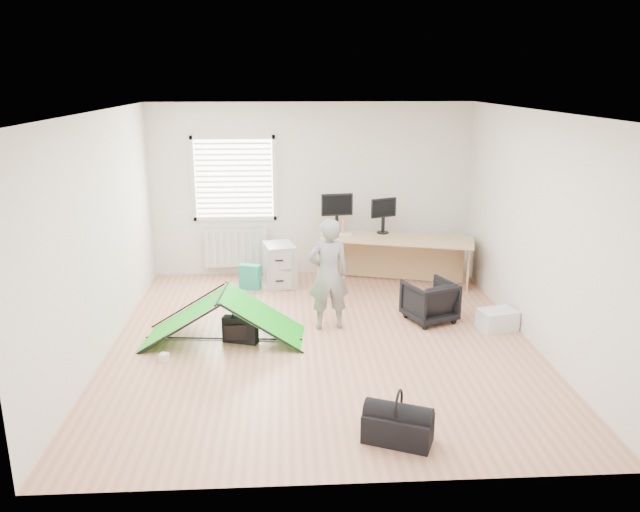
{
  "coord_description": "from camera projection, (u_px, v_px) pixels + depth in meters",
  "views": [
    {
      "loc": [
        -0.42,
        -6.92,
        3.06
      ],
      "look_at": [
        0.0,
        0.4,
        0.95
      ],
      "focal_mm": 35.0,
      "sensor_mm": 36.0,
      "label": 1
    }
  ],
  "objects": [
    {
      "name": "office_chair",
      "position": [
        430.0,
        301.0,
        8.07
      ],
      "size": [
        0.75,
        0.76,
        0.54
      ],
      "primitive_type": "imported",
      "rotation": [
        0.0,
        0.0,
        3.53
      ],
      "color": "black",
      "rests_on": "ground"
    },
    {
      "name": "keyboard",
      "position": [
        337.0,
        234.0,
        9.46
      ],
      "size": [
        0.49,
        0.24,
        0.02
      ],
      "primitive_type": "cube",
      "rotation": [
        0.0,
        0.0,
        -0.19
      ],
      "color": "beige",
      "rests_on": "desk"
    },
    {
      "name": "ground",
      "position": [
        322.0,
        341.0,
        7.51
      ],
      "size": [
        5.5,
        5.5,
        0.0
      ],
      "primitive_type": "plane",
      "color": "tan",
      "rests_on": "ground"
    },
    {
      "name": "monitor_right",
      "position": [
        383.0,
        220.0,
        9.48
      ],
      "size": [
        0.42,
        0.25,
        0.4
      ],
      "primitive_type": "cube",
      "rotation": [
        0.0,
        0.0,
        0.4
      ],
      "color": "black",
      "rests_on": "desk"
    },
    {
      "name": "monitor_left",
      "position": [
        337.0,
        219.0,
        9.42
      ],
      "size": [
        0.49,
        0.17,
        0.46
      ],
      "primitive_type": "cube",
      "rotation": [
        0.0,
        0.0,
        0.14
      ],
      "color": "black",
      "rests_on": "desk"
    },
    {
      "name": "kite",
      "position": [
        223.0,
        317.0,
        7.46
      ],
      "size": [
        1.98,
        1.01,
        0.59
      ],
      "primitive_type": null,
      "rotation": [
        0.0,
        0.0,
        -0.09
      ],
      "color": "#12BE17",
      "rests_on": "ground"
    },
    {
      "name": "back_wall",
      "position": [
        311.0,
        190.0,
        9.77
      ],
      "size": [
        5.0,
        0.02,
        2.7
      ],
      "primitive_type": "cube",
      "color": "silver",
      "rests_on": "ground"
    },
    {
      "name": "white_box",
      "position": [
        164.0,
        357.0,
        6.96
      ],
      "size": [
        0.12,
        0.12,
        0.09
      ],
      "primitive_type": "cube",
      "rotation": [
        0.0,
        0.0,
        -0.37
      ],
      "color": "silver",
      "rests_on": "ground"
    },
    {
      "name": "duffel_bag",
      "position": [
        398.0,
        428.0,
        5.41
      ],
      "size": [
        0.66,
        0.51,
        0.26
      ],
      "primitive_type": "cube",
      "rotation": [
        0.0,
        0.0,
        -0.41
      ],
      "color": "black",
      "rests_on": "ground"
    },
    {
      "name": "radiator",
      "position": [
        236.0,
        248.0,
        9.88
      ],
      "size": [
        1.0,
        0.12,
        0.6
      ],
      "primitive_type": "cube",
      "color": "silver",
      "rests_on": "back_wall"
    },
    {
      "name": "storage_crate",
      "position": [
        497.0,
        320.0,
        7.83
      ],
      "size": [
        0.51,
        0.42,
        0.25
      ],
      "primitive_type": "cube",
      "rotation": [
        0.0,
        0.0,
        0.26
      ],
      "color": "silver",
      "rests_on": "ground"
    },
    {
      "name": "desk",
      "position": [
        396.0,
        262.0,
        9.35
      ],
      "size": [
        2.34,
        1.3,
        0.76
      ],
      "primitive_type": "cube",
      "rotation": [
        0.0,
        0.0,
        -0.28
      ],
      "color": "tan",
      "rests_on": "ground"
    },
    {
      "name": "tote_bag",
      "position": [
        250.0,
        277.0,
        9.31
      ],
      "size": [
        0.34,
        0.24,
        0.37
      ],
      "primitive_type": "cube",
      "rotation": [
        0.0,
        0.0,
        -0.34
      ],
      "color": "#1E8D72",
      "rests_on": "ground"
    },
    {
      "name": "filing_cabinet",
      "position": [
        279.0,
        265.0,
        9.42
      ],
      "size": [
        0.53,
        0.63,
        0.65
      ],
      "primitive_type": "cube",
      "rotation": [
        0.0,
        0.0,
        0.22
      ],
      "color": "#ADB0B3",
      "rests_on": "ground"
    },
    {
      "name": "window",
      "position": [
        234.0,
        179.0,
        9.62
      ],
      "size": [
        1.2,
        0.06,
        1.2
      ],
      "primitive_type": "cube",
      "color": "silver",
      "rests_on": "back_wall"
    },
    {
      "name": "person",
      "position": [
        328.0,
        274.0,
        7.71
      ],
      "size": [
        0.56,
        0.4,
        1.42
      ],
      "primitive_type": "imported",
      "rotation": [
        0.0,
        0.0,
        3.27
      ],
      "color": "gray",
      "rests_on": "ground"
    },
    {
      "name": "laptop_bag",
      "position": [
        240.0,
        330.0,
        7.43
      ],
      "size": [
        0.44,
        0.25,
        0.32
      ],
      "primitive_type": "cube",
      "rotation": [
        0.0,
        0.0,
        -0.31
      ],
      "color": "black",
      "rests_on": "ground"
    },
    {
      "name": "thermos",
      "position": [
        343.0,
        226.0,
        9.48
      ],
      "size": [
        0.08,
        0.08,
        0.24
      ],
      "primitive_type": "cylinder",
      "rotation": [
        0.0,
        0.0,
        0.27
      ],
      "color": "#CD7673",
      "rests_on": "desk"
    }
  ]
}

